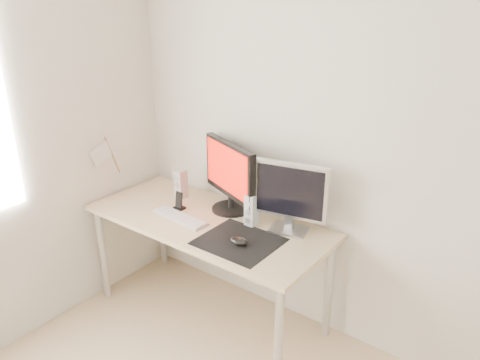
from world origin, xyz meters
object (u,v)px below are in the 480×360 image
Objects in this scene: speaker_left at (181,184)px; speaker_right at (252,210)px; desk at (208,230)px; phone_dock at (179,204)px; mouse at (239,241)px; second_monitor at (290,194)px; main_monitor at (230,174)px; keyboard at (180,217)px.

speaker_left and speaker_right have the same top height.
desk is 0.27m from phone_dock.
speaker_left is 1.66× the size of phone_dock.
second_monitor is (0.14, 0.32, 0.22)m from mouse.
speaker_right is (0.24, -0.09, -0.15)m from main_monitor.
speaker_left is at bearing -173.77° from main_monitor.
keyboard is at bearing -48.28° from speaker_left.
speaker_left is at bearing 158.27° from mouse.
keyboard is at bearing 175.44° from mouse.
speaker_left is (-0.37, 0.15, 0.18)m from desk.
speaker_right is 0.47m from keyboard.
speaker_right is at bearing 11.62° from phone_dock.
phone_dock is (-0.52, -0.11, -0.06)m from speaker_right.
second_monitor is at bearing -1.92° from main_monitor.
second_monitor reaches higher than mouse.
second_monitor reaches higher than desk.
mouse is 0.79m from speaker_left.
second_monitor is 2.22× the size of speaker_right.
main_monitor is 1.17× the size of second_monitor.
mouse reaches higher than keyboard.
keyboard is at bearing -121.62° from main_monitor.
speaker_left reaches higher than phone_dock.
speaker_right is at bearing 109.56° from mouse.
desk is 3.04× the size of main_monitor.
desk is at bearing -157.82° from speaker_right.
mouse is 0.08× the size of desk.
speaker_right is (0.27, 0.11, 0.18)m from desk.
main_monitor is at bearing 80.34° from desk.
mouse is 0.27m from speaker_right.
speaker_right is (0.64, -0.04, 0.00)m from speaker_left.
second_monitor is 0.88m from speaker_left.
second_monitor reaches higher than speaker_right.
keyboard is (0.22, -0.25, -0.09)m from speaker_left.
main_monitor is (-0.32, 0.33, 0.23)m from mouse.
main_monitor reaches higher than speaker_right.
phone_dock is at bearing -50.21° from speaker_left.
speaker_left is 0.47× the size of keyboard.
mouse is at bearing -21.73° from speaker_left.
speaker_left reaches higher than mouse.
keyboard is at bearing -45.69° from phone_dock.
keyboard reaches higher than desk.
keyboard is at bearing -153.42° from speaker_right.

